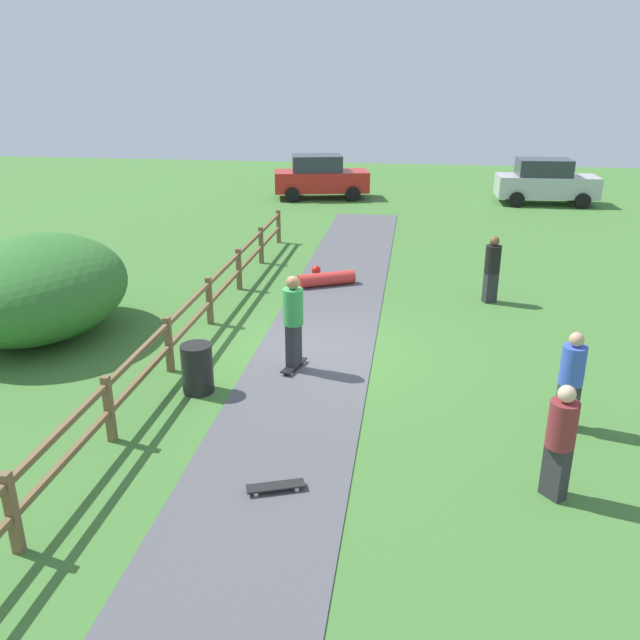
# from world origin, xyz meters

# --- Properties ---
(ground_plane) EXTENTS (60.00, 60.00, 0.00)m
(ground_plane) POSITION_xyz_m (0.00, 0.00, 0.00)
(ground_plane) COLOR #427533
(asphalt_path) EXTENTS (2.40, 28.00, 0.02)m
(asphalt_path) POSITION_xyz_m (0.00, 0.00, 0.01)
(asphalt_path) COLOR #515156
(asphalt_path) RESTS_ON ground_plane
(wooden_fence) EXTENTS (0.12, 18.12, 1.10)m
(wooden_fence) POSITION_xyz_m (-2.60, 0.00, 0.67)
(wooden_fence) COLOR brown
(wooden_fence) RESTS_ON ground_plane
(bush_large) EXTENTS (3.65, 4.38, 2.17)m
(bush_large) POSITION_xyz_m (-6.02, 0.10, 1.08)
(bush_large) COLOR #33702D
(bush_large) RESTS_ON ground_plane
(trash_bin) EXTENTS (0.56, 0.56, 0.90)m
(trash_bin) POSITION_xyz_m (-1.80, -2.03, 0.45)
(trash_bin) COLOR black
(trash_bin) RESTS_ON ground_plane
(skater_riding) EXTENTS (0.47, 0.82, 1.87)m
(skater_riding) POSITION_xyz_m (-0.27, -0.88, 1.07)
(skater_riding) COLOR black
(skater_riding) RESTS_ON asphalt_path
(skater_fallen) EXTENTS (1.54, 1.44, 0.36)m
(skater_fallen) POSITION_xyz_m (-0.39, 4.51, 0.20)
(skater_fallen) COLOR red
(skater_fallen) RESTS_ON asphalt_path
(skateboard_loose) EXTENTS (0.82, 0.46, 0.08)m
(skateboard_loose) POSITION_xyz_m (0.20, -4.81, 0.09)
(skateboard_loose) COLOR black
(skateboard_loose) RESTS_ON asphalt_path
(bystander_black) EXTENTS (0.51, 0.51, 1.68)m
(bystander_black) POSITION_xyz_m (3.84, 3.76, 0.92)
(bystander_black) COLOR #2D2D33
(bystander_black) RESTS_ON ground_plane
(bystander_blue) EXTENTS (0.40, 0.40, 1.65)m
(bystander_blue) POSITION_xyz_m (4.47, -2.41, 0.90)
(bystander_blue) COLOR #2D2D33
(bystander_blue) RESTS_ON ground_plane
(bystander_maroon) EXTENTS (0.54, 0.54, 1.66)m
(bystander_maroon) POSITION_xyz_m (3.94, -4.36, 0.91)
(bystander_maroon) COLOR #2D2D33
(bystander_maroon) RESTS_ON ground_plane
(parked_car_red) EXTENTS (4.47, 2.67, 1.92)m
(parked_car_red) POSITION_xyz_m (-2.42, 17.45, 0.96)
(parked_car_red) COLOR red
(parked_car_red) RESTS_ON ground_plane
(parked_car_silver) EXTENTS (4.25, 2.11, 1.92)m
(parked_car_silver) POSITION_xyz_m (7.41, 17.46, 0.96)
(parked_car_silver) COLOR #B7B7BC
(parked_car_silver) RESTS_ON ground_plane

